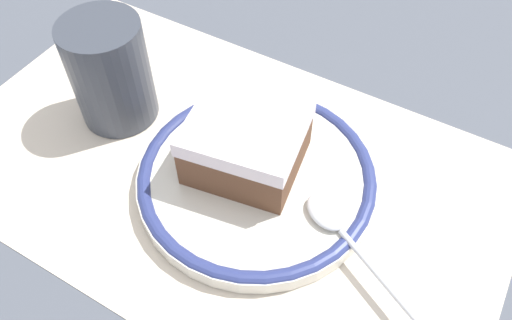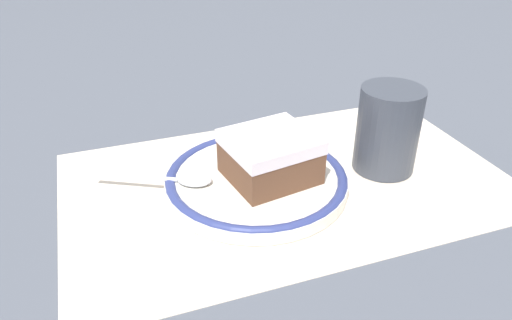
# 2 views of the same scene
# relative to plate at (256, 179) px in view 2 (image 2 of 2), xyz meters

# --- Properties ---
(ground_plane) EXTENTS (2.40, 2.40, 0.00)m
(ground_plane) POSITION_rel_plate_xyz_m (-0.04, 0.00, -0.01)
(ground_plane) COLOR #4C515B
(placemat) EXTENTS (0.51, 0.31, 0.00)m
(placemat) POSITION_rel_plate_xyz_m (-0.04, 0.00, -0.01)
(placemat) COLOR beige
(placemat) RESTS_ON ground_plane
(plate) EXTENTS (0.21, 0.21, 0.02)m
(plate) POSITION_rel_plate_xyz_m (0.00, 0.00, 0.00)
(plate) COLOR silver
(plate) RESTS_ON placemat
(cake_slice) EXTENTS (0.10, 0.10, 0.05)m
(cake_slice) POSITION_rel_plate_xyz_m (-0.01, 0.01, 0.03)
(cake_slice) COLOR brown
(cake_slice) RESTS_ON plate
(spoon) EXTENTS (0.13, 0.08, 0.01)m
(spoon) POSITION_rel_plate_xyz_m (0.08, -0.01, 0.01)
(spoon) COLOR silver
(spoon) RESTS_ON plate
(cup) EXTENTS (0.07, 0.07, 0.10)m
(cup) POSITION_rel_plate_xyz_m (-0.16, 0.01, 0.03)
(cup) COLOR #383D47
(cup) RESTS_ON placemat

